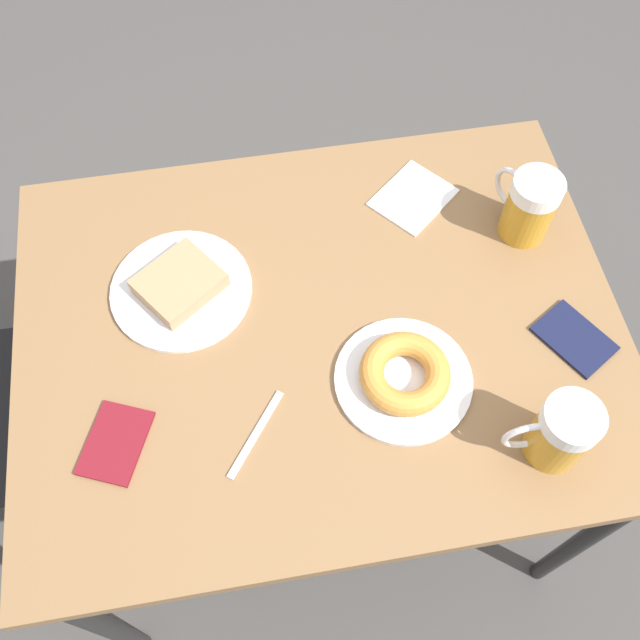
# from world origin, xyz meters

# --- Properties ---
(ground_plane) EXTENTS (8.00, 8.00, 0.00)m
(ground_plane) POSITION_xyz_m (0.00, 0.00, 0.00)
(ground_plane) COLOR #474442
(table) EXTENTS (0.80, 1.05, 0.76)m
(table) POSITION_xyz_m (0.00, 0.00, 0.70)
(table) COLOR olive
(table) RESTS_ON ground_plane
(plate_with_cake) EXTENTS (0.25, 0.25, 0.04)m
(plate_with_cake) POSITION_xyz_m (0.11, 0.23, 0.78)
(plate_with_cake) COLOR silver
(plate_with_cake) RESTS_ON table
(plate_with_donut) EXTENTS (0.23, 0.23, 0.05)m
(plate_with_donut) POSITION_xyz_m (-0.13, -0.12, 0.78)
(plate_with_donut) COLOR silver
(plate_with_donut) RESTS_ON table
(beer_mug_left) EXTENTS (0.13, 0.09, 0.14)m
(beer_mug_left) POSITION_xyz_m (0.14, -0.40, 0.83)
(beer_mug_left) COLOR #C68C23
(beer_mug_left) RESTS_ON table
(beer_mug_center) EXTENTS (0.09, 0.14, 0.14)m
(beer_mug_center) POSITION_xyz_m (-0.28, -0.32, 0.83)
(beer_mug_center) COLOR #C68C23
(beer_mug_center) RESTS_ON table
(napkin_folded) EXTENTS (0.18, 0.19, 0.00)m
(napkin_folded) POSITION_xyz_m (0.25, -0.22, 0.77)
(napkin_folded) COLOR white
(napkin_folded) RESTS_ON table
(fork) EXTENTS (0.14, 0.11, 0.00)m
(fork) POSITION_xyz_m (-0.18, 0.13, 0.76)
(fork) COLOR silver
(fork) RESTS_ON table
(passport_near_edge) EXTENTS (0.15, 0.14, 0.01)m
(passport_near_edge) POSITION_xyz_m (-0.10, -0.42, 0.77)
(passport_near_edge) COLOR #141938
(passport_near_edge) RESTS_ON table
(passport_far_edge) EXTENTS (0.15, 0.13, 0.01)m
(passport_far_edge) POSITION_xyz_m (-0.16, 0.35, 0.77)
(passport_far_edge) COLOR maroon
(passport_far_edge) RESTS_ON table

